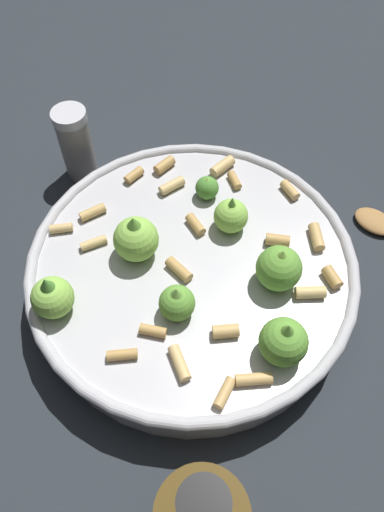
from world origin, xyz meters
The scene contains 3 objects.
ground_plane centered at (0.00, 0.00, 0.00)m, with size 2.40×2.40×0.00m, color #23282D.
cooking_pan centered at (0.00, 0.00, 0.03)m, with size 0.35×0.35×0.11m.
pepper_shaker centered at (-0.10, -0.21, 0.05)m, with size 0.04×0.04×0.10m.
Camera 1 is at (0.26, 0.12, 0.48)m, focal length 34.52 mm.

